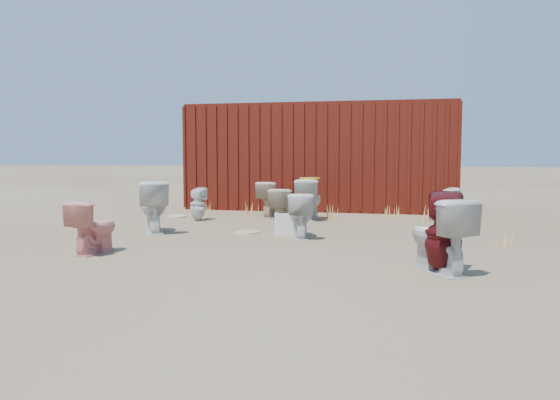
% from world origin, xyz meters
% --- Properties ---
extents(ground, '(100.00, 100.00, 0.00)m').
position_xyz_m(ground, '(0.00, 0.00, 0.00)').
color(ground, brown).
rests_on(ground, ground).
extents(shipping_container, '(6.00, 2.40, 2.40)m').
position_xyz_m(shipping_container, '(0.00, 5.20, 1.20)').
color(shipping_container, '#46130B').
rests_on(shipping_container, ground).
extents(toilet_front_a, '(0.81, 0.95, 0.84)m').
position_xyz_m(toilet_front_a, '(-2.05, 0.38, 0.42)').
color(toilet_front_a, white).
rests_on(toilet_front_a, ground).
extents(toilet_front_pink, '(0.50, 0.73, 0.68)m').
position_xyz_m(toilet_front_pink, '(-1.96, -1.51, 0.34)').
color(toilet_front_pink, pink).
rests_on(toilet_front_pink, ground).
extents(toilet_front_c, '(0.51, 0.74, 0.69)m').
position_xyz_m(toilet_front_c, '(0.37, 0.34, 0.34)').
color(toilet_front_c, silver).
rests_on(toilet_front_c, ground).
extents(toilet_front_maroon, '(0.45, 0.46, 0.87)m').
position_xyz_m(toilet_front_maroon, '(2.30, -1.77, 0.43)').
color(toilet_front_maroon, '#540E11').
rests_on(toilet_front_maroon, ground).
extents(toilet_front_e, '(0.81, 0.91, 0.81)m').
position_xyz_m(toilet_front_e, '(2.26, -1.74, 0.41)').
color(toilet_front_e, silver).
rests_on(toilet_front_e, ground).
extents(toilet_back_a, '(0.34, 0.35, 0.63)m').
position_xyz_m(toilet_back_a, '(-1.93, 2.05, 0.32)').
color(toilet_back_a, white).
rests_on(toilet_back_a, ground).
extents(toilet_back_beige_left, '(0.44, 0.71, 0.69)m').
position_xyz_m(toilet_back_beige_left, '(-0.10, 1.35, 0.35)').
color(toilet_back_beige_left, '#C9B793').
rests_on(toilet_back_beige_left, ground).
extents(toilet_back_beige_right, '(0.46, 0.74, 0.72)m').
position_xyz_m(toilet_back_beige_right, '(-0.72, 2.92, 0.36)').
color(toilet_back_beige_right, beige).
rests_on(toilet_back_beige_right, ground).
extents(toilet_back_yellowlid, '(0.48, 0.79, 0.79)m').
position_xyz_m(toilet_back_yellowlid, '(0.13, 2.63, 0.40)').
color(toilet_back_yellowlid, silver).
rests_on(toilet_back_yellowlid, ground).
extents(toilet_back_e, '(0.42, 0.42, 0.65)m').
position_xyz_m(toilet_back_e, '(2.72, 2.75, 0.33)').
color(toilet_back_e, white).
rests_on(toilet_back_e, ground).
extents(yellow_lid, '(0.40, 0.50, 0.02)m').
position_xyz_m(yellow_lid, '(0.13, 2.63, 0.80)').
color(yellow_lid, gold).
rests_on(yellow_lid, toilet_back_yellowlid).
extents(loose_tank, '(0.53, 0.29, 0.35)m').
position_xyz_m(loose_tank, '(0.16, 0.64, 0.17)').
color(loose_tank, silver).
rests_on(loose_tank, ground).
extents(loose_lid_near, '(0.53, 0.60, 0.02)m').
position_xyz_m(loose_lid_near, '(-0.56, 0.68, 0.01)').
color(loose_lid_near, beige).
rests_on(loose_lid_near, ground).
extents(loose_lid_far, '(0.49, 0.56, 0.02)m').
position_xyz_m(loose_lid_far, '(-2.57, 2.56, 0.01)').
color(loose_lid_far, beige).
rests_on(loose_lid_far, ground).
extents(weed_clump_a, '(0.36, 0.36, 0.27)m').
position_xyz_m(weed_clump_a, '(-2.19, 3.05, 0.14)').
color(weed_clump_a, tan).
rests_on(weed_clump_a, ground).
extents(weed_clump_b, '(0.32, 0.32, 0.27)m').
position_xyz_m(weed_clump_b, '(0.57, 2.82, 0.14)').
color(weed_clump_b, tan).
rests_on(weed_clump_b, ground).
extents(weed_clump_c, '(0.36, 0.36, 0.32)m').
position_xyz_m(weed_clump_c, '(2.45, 2.87, 0.16)').
color(weed_clump_c, tan).
rests_on(weed_clump_c, ground).
extents(weed_clump_d, '(0.30, 0.30, 0.29)m').
position_xyz_m(weed_clump_d, '(-1.17, 3.06, 0.14)').
color(weed_clump_d, tan).
rests_on(weed_clump_d, ground).
extents(weed_clump_e, '(0.34, 0.34, 0.29)m').
position_xyz_m(weed_clump_e, '(1.66, 3.40, 0.14)').
color(weed_clump_e, tan).
rests_on(weed_clump_e, ground).
extents(weed_clump_f, '(0.28, 0.28, 0.25)m').
position_xyz_m(weed_clump_f, '(3.27, 0.27, 0.12)').
color(weed_clump_f, tan).
rests_on(weed_clump_f, ground).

